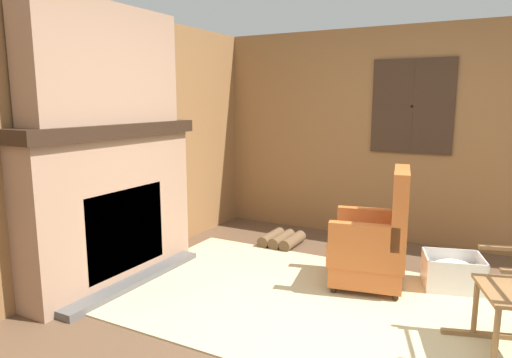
{
  "coord_description": "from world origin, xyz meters",
  "views": [
    {
      "loc": [
        0.74,
        -2.82,
        1.59
      ],
      "look_at": [
        -1.14,
        0.67,
        0.9
      ],
      "focal_mm": 32.0,
      "sensor_mm": 36.0,
      "label": 1
    }
  ],
  "objects_px": {
    "oil_lamp_vase": "(74,115)",
    "firewood_stack": "(282,239)",
    "armchair": "(374,245)",
    "decorative_plate_on_mantel": "(112,107)",
    "laundry_basket": "(453,272)",
    "storage_case": "(138,115)"
  },
  "relations": [
    {
      "from": "firewood_stack",
      "to": "storage_case",
      "type": "relative_size",
      "value": 2.15
    },
    {
      "from": "armchair",
      "to": "oil_lamp_vase",
      "type": "bearing_deg",
      "value": 20.29
    },
    {
      "from": "armchair",
      "to": "laundry_basket",
      "type": "relative_size",
      "value": 1.86
    },
    {
      "from": "firewood_stack",
      "to": "laundry_basket",
      "type": "bearing_deg",
      "value": -12.05
    },
    {
      "from": "laundry_basket",
      "to": "decorative_plate_on_mantel",
      "type": "height_order",
      "value": "decorative_plate_on_mantel"
    },
    {
      "from": "laundry_basket",
      "to": "storage_case",
      "type": "relative_size",
      "value": 2.66
    },
    {
      "from": "storage_case",
      "to": "oil_lamp_vase",
      "type": "bearing_deg",
      "value": -90.01
    },
    {
      "from": "storage_case",
      "to": "laundry_basket",
      "type": "bearing_deg",
      "value": 16.69
    },
    {
      "from": "oil_lamp_vase",
      "to": "armchair",
      "type": "bearing_deg",
      "value": 30.93
    },
    {
      "from": "firewood_stack",
      "to": "storage_case",
      "type": "distance_m",
      "value": 2.05
    },
    {
      "from": "armchair",
      "to": "oil_lamp_vase",
      "type": "height_order",
      "value": "oil_lamp_vase"
    },
    {
      "from": "firewood_stack",
      "to": "laundry_basket",
      "type": "distance_m",
      "value": 1.82
    },
    {
      "from": "firewood_stack",
      "to": "storage_case",
      "type": "xyz_separation_m",
      "value": [
        -0.93,
        -1.19,
        1.39
      ]
    },
    {
      "from": "armchair",
      "to": "firewood_stack",
      "type": "bearing_deg",
      "value": -39.77
    },
    {
      "from": "armchair",
      "to": "firewood_stack",
      "type": "relative_size",
      "value": 2.31
    },
    {
      "from": "armchair",
      "to": "decorative_plate_on_mantel",
      "type": "xyz_separation_m",
      "value": [
        -2.11,
        -0.84,
        1.15
      ]
    },
    {
      "from": "firewood_stack",
      "to": "laundry_basket",
      "type": "height_order",
      "value": "laundry_basket"
    },
    {
      "from": "armchair",
      "to": "laundry_basket",
      "type": "xyz_separation_m",
      "value": [
        0.61,
        0.27,
        -0.23
      ]
    },
    {
      "from": "firewood_stack",
      "to": "laundry_basket",
      "type": "xyz_separation_m",
      "value": [
        1.78,
        -0.38,
        0.08
      ]
    },
    {
      "from": "oil_lamp_vase",
      "to": "firewood_stack",
      "type": "bearing_deg",
      "value": 64.08
    },
    {
      "from": "armchair",
      "to": "laundry_basket",
      "type": "distance_m",
      "value": 0.71
    },
    {
      "from": "oil_lamp_vase",
      "to": "storage_case",
      "type": "distance_m",
      "value": 0.72
    }
  ]
}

